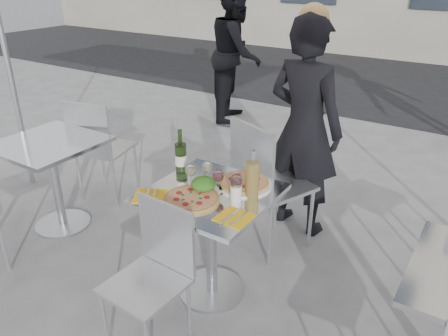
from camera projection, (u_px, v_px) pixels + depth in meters
The scene contains 21 objects.
ground at pixel (212, 291), 2.91m from camera, with size 80.00×80.00×0.00m, color slate.
street_asphalt at pixel (415, 84), 7.85m from camera, with size 24.00×5.00×0.00m, color black.
main_table at pixel (211, 222), 2.68m from camera, with size 0.72×0.72×0.75m.
side_table_left at pixel (53, 166), 3.42m from camera, with size 0.72×0.72×0.75m.
chair_far at pixel (264, 177), 3.11m from camera, with size 0.61×0.62×1.01m.
chair_near at pixel (155, 266), 2.36m from camera, with size 0.40×0.41×0.84m.
side_chair_lfar at pixel (98, 143), 3.81m from camera, with size 0.52×0.53×0.95m.
woman_diner at pixel (304, 129), 3.30m from camera, with size 0.62×0.41×1.70m, color black.
pedestrian_a at pixel (236, 53), 5.76m from camera, with size 0.87×0.68×1.80m, color black.
pizza_near at pixel (192, 198), 2.50m from camera, with size 0.32×0.32×0.02m.
pizza_far at pixel (244, 183), 2.67m from camera, with size 0.34×0.34×0.03m.
salad_plate at pixel (204, 185), 2.59m from camera, with size 0.22×0.22×0.09m.
wine_bottle at pixel (181, 156), 2.79m from camera, with size 0.07×0.08×0.29m.
carafe at pixel (252, 178), 2.50m from camera, with size 0.08×0.08×0.29m.
sugar_shaker at pixel (236, 192), 2.49m from camera, with size 0.06×0.06×0.11m.
wineglass_white_a at pixel (191, 171), 2.61m from camera, with size 0.07×0.07×0.16m.
wineglass_white_b at pixel (207, 168), 2.64m from camera, with size 0.07×0.07×0.16m.
wineglass_red_a at pixel (218, 176), 2.54m from camera, with size 0.07×0.07×0.16m.
wineglass_red_b at pixel (236, 182), 2.48m from camera, with size 0.07×0.07×0.16m.
napkin_left at pixel (150, 196), 2.55m from camera, with size 0.25×0.25×0.01m.
napkin_right at pixel (235, 217), 2.33m from camera, with size 0.18×0.20×0.01m.
Camera 1 is at (1.30, -1.87, 1.99)m, focal length 35.00 mm.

